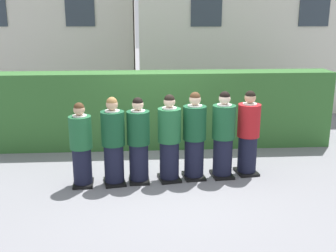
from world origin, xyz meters
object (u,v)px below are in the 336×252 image
Objects in this scene: student_front_row_1 at (113,143)px; student_front_row_2 at (139,142)px; student_front_row_3 at (169,140)px; student_in_red_blazer at (248,135)px; student_front_row_5 at (223,137)px; student_front_row_0 at (81,147)px; student_front_row_4 at (194,138)px.

student_front_row_2 is at bearing 8.65° from student_front_row_1.
student_front_row_3 is 1.55m from student_in_red_blazer.
student_front_row_2 is 0.96× the size of student_front_row_5.
student_front_row_1 is 1.03m from student_front_row_3.
student_front_row_2 is 0.97× the size of student_in_red_blazer.
student_front_row_3 reaches higher than student_front_row_0.
student_in_red_blazer reaches higher than student_front_row_0.
student_front_row_5 is at bearing 5.30° from student_front_row_2.
student_front_row_4 reaches higher than student_front_row_0.
student_in_red_blazer is at bearing 12.79° from student_front_row_5.
student_front_row_4 is at bearing 6.49° from student_front_row_2.
student_front_row_0 is 1.03m from student_front_row_2.
student_front_row_3 reaches higher than student_front_row_2.
student_front_row_1 is at bearing -173.96° from student_front_row_5.
student_in_red_blazer is (1.06, 0.14, -0.01)m from student_front_row_4.
student_front_row_2 is at bearing -172.87° from student_in_red_blazer.
student_front_row_0 is at bearing -173.87° from student_front_row_2.
student_front_row_4 is 1.00× the size of student_front_row_5.
student_front_row_1 is 0.99× the size of student_front_row_3.
student_in_red_blazer reaches higher than student_front_row_2.
student_front_row_0 is 2.64m from student_front_row_5.
student_front_row_4 is at bearing 7.15° from student_front_row_1.
student_in_red_blazer is (0.51, 0.12, -0.01)m from student_front_row_5.
student_front_row_4 is at bearing 9.30° from student_front_row_3.
student_front_row_1 is 0.98× the size of student_front_row_4.
student_in_red_blazer is at bearing 7.76° from student_front_row_4.
student_in_red_blazer is at bearing 7.40° from student_front_row_1.
student_front_row_1 reaches higher than student_front_row_2.
student_front_row_5 is at bearing 3.03° from student_front_row_4.
student_front_row_4 reaches higher than student_front_row_1.
student_front_row_3 is at bearing 5.42° from student_front_row_0.
student_front_row_1 is at bearing 4.11° from student_front_row_0.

